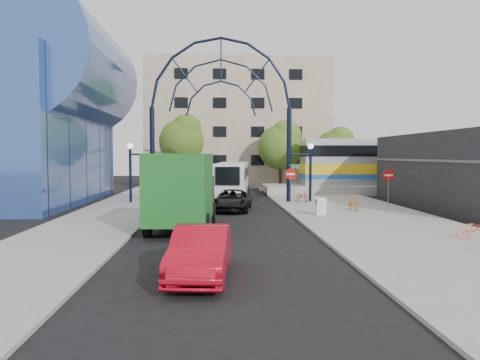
{
  "coord_description": "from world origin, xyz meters",
  "views": [
    {
      "loc": [
        -0.34,
        -20.26,
        3.56
      ],
      "look_at": [
        0.98,
        6.0,
        2.14
      ],
      "focal_mm": 35.0,
      "sensor_mm": 36.0,
      "label": 1
    }
  ],
  "objects": [
    {
      "name": "street_name_sign",
      "position": [
        5.2,
        12.6,
        2.13
      ],
      "size": [
        0.7,
        0.7,
        2.8
      ],
      "color": "slate",
      "rests_on": "sidewalk_east"
    },
    {
      "name": "commercial_block_east",
      "position": [
        16.0,
        10.0,
        2.5
      ],
      "size": [
        6.0,
        16.0,
        5.0
      ],
      "primitive_type": "cube",
      "color": "black",
      "rests_on": "ground"
    },
    {
      "name": "train_car",
      "position": [
        20.0,
        22.0,
        2.9
      ],
      "size": [
        25.1,
        3.05,
        4.2
      ],
      "color": "#B7B7BC",
      "rests_on": "train_platform"
    },
    {
      "name": "stop_sign",
      "position": [
        4.8,
        12.0,
        1.99
      ],
      "size": [
        0.8,
        0.07,
        2.5
      ],
      "color": "slate",
      "rests_on": "sidewalk_east"
    },
    {
      "name": "gateway_arch",
      "position": [
        0.0,
        14.0,
        8.56
      ],
      "size": [
        13.64,
        0.44,
        12.1
      ],
      "color": "black",
      "rests_on": "ground"
    },
    {
      "name": "train_platform",
      "position": [
        20.0,
        22.0,
        0.4
      ],
      "size": [
        32.0,
        5.0,
        0.8
      ],
      "primitive_type": "cube",
      "color": "gray",
      "rests_on": "ground"
    },
    {
      "name": "tree_north_b",
      "position": [
        -3.88,
        29.93,
        5.27
      ],
      "size": [
        5.12,
        5.12,
        8.0
      ],
      "color": "#382314",
      "rests_on": "ground"
    },
    {
      "name": "bike_near_a",
      "position": [
        5.97,
        13.78,
        0.56
      ],
      "size": [
        1.12,
        1.78,
        0.89
      ],
      "primitive_type": "imported",
      "rotation": [
        0.0,
        0.0,
        0.34
      ],
      "color": "#CB4928",
      "rests_on": "sidewalk_east"
    },
    {
      "name": "bike_far_a",
      "position": [
        10.21,
        -1.86,
        0.56
      ],
      "size": [
        1.71,
        0.68,
        0.88
      ],
      "primitive_type": "imported",
      "rotation": [
        0.0,
        0.0,
        1.63
      ],
      "color": "#FC6132",
      "rests_on": "sidewalk_east"
    },
    {
      "name": "tree_north_a",
      "position": [
        6.12,
        25.93,
        4.61
      ],
      "size": [
        4.48,
        4.48,
        7.0
      ],
      "color": "#382314",
      "rests_on": "ground"
    },
    {
      "name": "green_truck",
      "position": [
        -1.94,
        2.09,
        1.8
      ],
      "size": [
        3.1,
        7.29,
        3.61
      ],
      "rotation": [
        0.0,
        0.0,
        -0.06
      ],
      "color": "black",
      "rests_on": "ground"
    },
    {
      "name": "sandwich_board",
      "position": [
        5.6,
        5.98,
        0.74
      ],
      "size": [
        0.55,
        0.61,
        0.99
      ],
      "color": "white",
      "rests_on": "sidewalk_east"
    },
    {
      "name": "black_suv",
      "position": [
        0.64,
        9.3,
        0.67
      ],
      "size": [
        2.87,
        5.09,
        1.34
      ],
      "primitive_type": "imported",
      "rotation": [
        0.0,
        0.0,
        -0.14
      ],
      "color": "black",
      "rests_on": "ground"
    },
    {
      "name": "apartment_block",
      "position": [
        2.0,
        34.97,
        7.0
      ],
      "size": [
        20.0,
        12.1,
        14.0
      ],
      "color": "tan",
      "rests_on": "ground"
    },
    {
      "name": "bike_near_b",
      "position": [
        8.07,
        8.0,
        0.64
      ],
      "size": [
        0.66,
        1.77,
        1.04
      ],
      "primitive_type": "imported",
      "rotation": [
        0.0,
        0.0,
        0.1
      ],
      "color": "#CA6E28",
      "rests_on": "sidewalk_east"
    },
    {
      "name": "city_bus",
      "position": [
        0.92,
        17.57,
        1.52
      ],
      "size": [
        3.32,
        10.76,
        2.91
      ],
      "rotation": [
        0.0,
        0.0,
        -0.09
      ],
      "color": "silver",
      "rests_on": "ground"
    },
    {
      "name": "sidewalk_east",
      "position": [
        8.0,
        4.0,
        0.06
      ],
      "size": [
        8.0,
        56.0,
        0.12
      ],
      "primitive_type": "cube",
      "color": "gray",
      "rests_on": "ground"
    },
    {
      "name": "tree_north_c",
      "position": [
        12.12,
        27.93,
        4.28
      ],
      "size": [
        4.16,
        4.16,
        6.5
      ],
      "color": "#382314",
      "rests_on": "ground"
    },
    {
      "name": "do_not_enter_sign",
      "position": [
        11.0,
        10.0,
        1.98
      ],
      "size": [
        0.76,
        0.07,
        2.48
      ],
      "color": "slate",
      "rests_on": "sidewalk_east"
    },
    {
      "name": "transit_hall",
      "position": [
        -15.3,
        15.0,
        6.7
      ],
      "size": [
        16.5,
        18.0,
        14.5
      ],
      "color": "#33549E",
      "rests_on": "ground"
    },
    {
      "name": "red_sedan",
      "position": [
        -0.8,
        -6.83,
        0.74
      ],
      "size": [
        1.92,
        4.6,
        1.48
      ],
      "primitive_type": "imported",
      "rotation": [
        0.0,
        0.0,
        -0.08
      ],
      "color": "#B60B1E",
      "rests_on": "ground"
    },
    {
      "name": "plaza_west",
      "position": [
        -6.5,
        6.0,
        0.06
      ],
      "size": [
        5.0,
        50.0,
        0.12
      ],
      "primitive_type": "cube",
      "color": "gray",
      "rests_on": "ground"
    },
    {
      "name": "ground",
      "position": [
        0.0,
        0.0,
        0.0
      ],
      "size": [
        120.0,
        120.0,
        0.0
      ],
      "primitive_type": "plane",
      "color": "black",
      "rests_on": "ground"
    }
  ]
}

